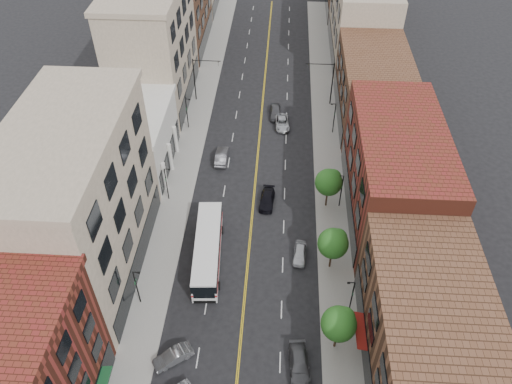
% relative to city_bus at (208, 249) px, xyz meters
% --- Properties ---
extents(ground, '(220.00, 220.00, 0.00)m').
position_rel_city_bus_xyz_m(ground, '(4.53, -14.32, -1.86)').
color(ground, black).
rests_on(ground, ground).
extents(sidewalk_left, '(4.00, 110.00, 0.15)m').
position_rel_city_bus_xyz_m(sidewalk_left, '(-5.47, 20.68, -1.78)').
color(sidewalk_left, gray).
rests_on(sidewalk_left, ground).
extents(sidewalk_right, '(4.00, 110.00, 0.15)m').
position_rel_city_bus_xyz_m(sidewalk_right, '(14.53, 20.68, -1.78)').
color(sidewalk_right, gray).
rests_on(sidewalk_right, ground).
extents(bldg_l_tanoffice, '(10.00, 22.00, 18.00)m').
position_rel_city_bus_xyz_m(bldg_l_tanoffice, '(-12.47, -1.32, 7.14)').
color(bldg_l_tanoffice, gray).
rests_on(bldg_l_tanoffice, ground).
extents(bldg_l_white, '(10.00, 14.00, 8.00)m').
position_rel_city_bus_xyz_m(bldg_l_white, '(-12.47, 16.68, 2.14)').
color(bldg_l_white, silver).
rests_on(bldg_l_white, ground).
extents(bldg_l_far_a, '(10.00, 20.00, 18.00)m').
position_rel_city_bus_xyz_m(bldg_l_far_a, '(-12.47, 33.68, 7.14)').
color(bldg_l_far_a, gray).
rests_on(bldg_l_far_a, ground).
extents(bldg_l_far_b, '(10.00, 20.00, 15.00)m').
position_rel_city_bus_xyz_m(bldg_l_far_b, '(-12.47, 53.68, 5.64)').
color(bldg_l_far_b, brown).
rests_on(bldg_l_far_b, ground).
extents(bldg_r_near, '(10.00, 26.00, 10.00)m').
position_rel_city_bus_xyz_m(bldg_r_near, '(21.53, -14.32, 3.14)').
color(bldg_r_near, brown).
rests_on(bldg_r_near, ground).
extents(bldg_r_mid, '(10.00, 22.00, 12.00)m').
position_rel_city_bus_xyz_m(bldg_r_mid, '(21.53, 9.68, 4.14)').
color(bldg_r_mid, maroon).
rests_on(bldg_r_mid, ground).
extents(bldg_r_far_a, '(10.00, 20.00, 10.00)m').
position_rel_city_bus_xyz_m(bldg_r_far_a, '(21.53, 30.68, 3.14)').
color(bldg_r_far_a, brown).
rests_on(bldg_r_far_a, ground).
extents(bldg_r_far_b, '(10.00, 22.00, 14.00)m').
position_rel_city_bus_xyz_m(bldg_r_far_b, '(21.53, 51.68, 5.14)').
color(bldg_r_far_b, gray).
rests_on(bldg_r_far_b, ground).
extents(tree_r_1, '(3.40, 3.40, 5.59)m').
position_rel_city_bus_xyz_m(tree_r_1, '(13.92, -10.25, 2.27)').
color(tree_r_1, black).
rests_on(tree_r_1, sidewalk_right).
extents(tree_r_2, '(3.40, 3.40, 5.59)m').
position_rel_city_bus_xyz_m(tree_r_2, '(13.92, -0.25, 2.27)').
color(tree_r_2, black).
rests_on(tree_r_2, sidewalk_right).
extents(tree_r_3, '(3.40, 3.40, 5.59)m').
position_rel_city_bus_xyz_m(tree_r_3, '(13.92, 9.75, 2.27)').
color(tree_r_3, black).
rests_on(tree_r_3, sidewalk_right).
extents(lamp_l_1, '(0.81, 0.55, 5.05)m').
position_rel_city_bus_xyz_m(lamp_l_1, '(-6.42, -6.32, 1.11)').
color(lamp_l_1, black).
rests_on(lamp_l_1, sidewalk_left).
extents(lamp_l_2, '(0.81, 0.55, 5.05)m').
position_rel_city_bus_xyz_m(lamp_l_2, '(-6.42, 9.68, 1.11)').
color(lamp_l_2, black).
rests_on(lamp_l_2, sidewalk_left).
extents(lamp_l_3, '(0.81, 0.55, 5.05)m').
position_rel_city_bus_xyz_m(lamp_l_3, '(-6.42, 25.68, 1.11)').
color(lamp_l_3, black).
rests_on(lamp_l_3, sidewalk_left).
extents(lamp_r_1, '(0.81, 0.55, 5.05)m').
position_rel_city_bus_xyz_m(lamp_r_1, '(15.48, -6.32, 1.11)').
color(lamp_r_1, black).
rests_on(lamp_r_1, sidewalk_right).
extents(lamp_r_2, '(0.81, 0.55, 5.05)m').
position_rel_city_bus_xyz_m(lamp_r_2, '(15.48, 9.68, 1.11)').
color(lamp_r_2, black).
rests_on(lamp_r_2, sidewalk_right).
extents(lamp_r_3, '(0.81, 0.55, 5.05)m').
position_rel_city_bus_xyz_m(lamp_r_3, '(15.48, 25.68, 1.11)').
color(lamp_r_3, black).
rests_on(lamp_r_3, sidewalk_right).
extents(signal_mast_left, '(4.49, 0.18, 7.20)m').
position_rel_city_bus_xyz_m(signal_mast_left, '(-5.73, 33.68, 2.79)').
color(signal_mast_left, black).
rests_on(signal_mast_left, sidewalk_left).
extents(signal_mast_right, '(4.49, 0.18, 7.20)m').
position_rel_city_bus_xyz_m(signal_mast_right, '(14.80, 33.68, 2.79)').
color(signal_mast_right, black).
rests_on(signal_mast_right, sidewalk_right).
extents(city_bus, '(3.61, 12.57, 3.19)m').
position_rel_city_bus_xyz_m(city_bus, '(0.00, 0.00, 0.00)').
color(city_bus, white).
rests_on(city_bus, ground).
extents(car_angle_b, '(4.02, 3.40, 1.30)m').
position_rel_city_bus_xyz_m(car_angle_b, '(-1.74, -12.69, -1.21)').
color(car_angle_b, '#999BA0').
rests_on(car_angle_b, ground).
extents(car_parked_mid, '(2.28, 4.73, 1.33)m').
position_rel_city_bus_xyz_m(car_parked_mid, '(10.33, -12.78, -1.19)').
color(car_parked_mid, '#424347').
rests_on(car_parked_mid, ground).
extents(car_parked_far, '(1.80, 3.83, 1.27)m').
position_rel_city_bus_xyz_m(car_parked_far, '(10.47, 0.97, -1.22)').
color(car_parked_far, '#B7BAC0').
rests_on(car_parked_far, ground).
extents(car_lane_behind, '(1.61, 4.55, 1.49)m').
position_rel_city_bus_xyz_m(car_lane_behind, '(-0.51, 18.12, -1.11)').
color(car_lane_behind, '#505056').
rests_on(car_lane_behind, ground).
extents(car_lane_a, '(2.12, 4.54, 1.28)m').
position_rel_city_bus_xyz_m(car_lane_a, '(6.30, 9.70, -1.21)').
color(car_lane_a, black).
rests_on(car_lane_a, ground).
extents(car_lane_b, '(2.52, 4.77, 1.28)m').
position_rel_city_bus_xyz_m(car_lane_b, '(7.86, 27.01, -1.22)').
color(car_lane_b, '#B0B3B8').
rests_on(car_lane_b, ground).
extents(car_lane_c, '(1.95, 4.43, 1.48)m').
position_rel_city_bus_xyz_m(car_lane_c, '(6.75, 29.77, -1.12)').
color(car_lane_c, '#444549').
rests_on(car_lane_c, ground).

